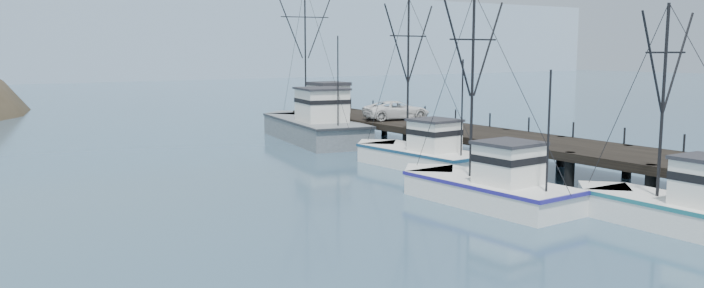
# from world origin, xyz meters

# --- Properties ---
(ground) EXTENTS (400.00, 400.00, 0.00)m
(ground) POSITION_xyz_m (0.00, 0.00, 0.00)
(ground) COLOR #2D4C66
(ground) RESTS_ON ground
(pier) EXTENTS (6.00, 44.00, 2.00)m
(pier) POSITION_xyz_m (14.00, 16.00, 1.69)
(pier) COLOR black
(pier) RESTS_ON ground
(distant_ridge) EXTENTS (360.00, 40.00, 26.00)m
(distant_ridge) POSITION_xyz_m (10.00, 170.00, 0.00)
(distant_ridge) COLOR #9EB2C6
(distant_ridge) RESTS_ON ground
(trawler_near) EXTENTS (3.25, 9.61, 10.01)m
(trawler_near) POSITION_xyz_m (8.09, -2.40, 0.82)
(trawler_near) COLOR white
(trawler_near) RESTS_ON ground
(trawler_mid) EXTENTS (4.13, 10.90, 10.84)m
(trawler_mid) POSITION_xyz_m (4.55, 5.66, 0.82)
(trawler_mid) COLOR white
(trawler_mid) RESTS_ON ground
(trawler_far) EXTENTS (4.28, 11.12, 11.36)m
(trawler_far) POSITION_xyz_m (8.49, 15.96, 0.82)
(trawler_far) COLOR white
(trawler_far) RESTS_ON ground
(work_vessel) EXTENTS (7.22, 16.60, 13.68)m
(work_vessel) POSITION_xyz_m (9.41, 31.55, 1.23)
(work_vessel) COLOR slate
(work_vessel) RESTS_ON ground
(pier_shed) EXTENTS (3.00, 3.20, 2.80)m
(pier_shed) POSITION_xyz_m (12.50, 34.00, 3.42)
(pier_shed) COLOR silver
(pier_shed) RESTS_ON pier
(pickup_truck) EXTENTS (5.86, 3.50, 1.52)m
(pickup_truck) POSITION_xyz_m (14.14, 25.89, 2.76)
(pickup_truck) COLOR silver
(pickup_truck) RESTS_ON pier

